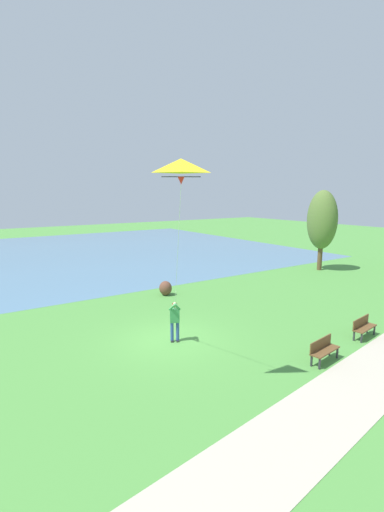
# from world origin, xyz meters

# --- Properties ---
(ground_plane) EXTENTS (120.00, 120.00, 0.00)m
(ground_plane) POSITION_xyz_m (0.00, 0.00, 0.00)
(ground_plane) COLOR #4C8E3D
(lake_water) EXTENTS (36.00, 44.00, 0.01)m
(lake_water) POSITION_xyz_m (-25.97, 4.00, 0.00)
(lake_water) COLOR teal
(lake_water) RESTS_ON ground
(walkway_path) EXTENTS (6.87, 32.02, 0.02)m
(walkway_path) POSITION_xyz_m (6.87, 2.00, 0.01)
(walkway_path) COLOR #B7AD99
(walkway_path) RESTS_ON ground
(person_kite_flyer) EXTENTS (0.62, 0.52, 1.83)m
(person_kite_flyer) POSITION_xyz_m (0.22, 0.09, 1.05)
(person_kite_flyer) COLOR #232328
(person_kite_flyer) RESTS_ON ground
(flying_kite) EXTENTS (3.68, 2.31, 5.43)m
(flying_kite) POSITION_xyz_m (3.68, -1.76, 6.82)
(flying_kite) COLOR yellow
(park_bench_near_walkway) EXTENTS (0.65, 1.55, 0.88)m
(park_bench_near_walkway) POSITION_xyz_m (4.93, 3.75, 0.51)
(park_bench_near_walkway) COLOR brown
(park_bench_near_walkway) RESTS_ON ground
(park_bench_far_walkway) EXTENTS (0.65, 1.55, 0.88)m
(park_bench_far_walkway) POSITION_xyz_m (4.44, 7.21, 0.51)
(park_bench_far_walkway) COLOR brown
(park_bench_far_walkway) RESTS_ON ground
(tree_horizon_far) EXTENTS (2.55, 2.09, 6.56)m
(tree_horizon_far) POSITION_xyz_m (-5.73, 17.76, 4.12)
(tree_horizon_far) COLOR brown
(tree_horizon_far) RESTS_ON ground
(lakeside_shrub) EXTENTS (0.83, 0.77, 0.90)m
(lakeside_shrub) POSITION_xyz_m (-6.26, 3.35, 0.45)
(lakeside_shrub) COLOR brown
(lakeside_shrub) RESTS_ON ground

